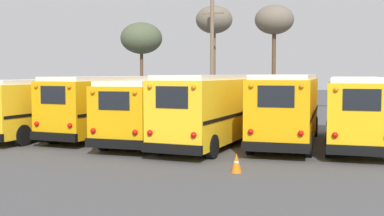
% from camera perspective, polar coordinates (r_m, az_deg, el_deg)
% --- Properties ---
extents(ground_plane, '(160.00, 160.00, 0.00)m').
position_cam_1_polar(ground_plane, '(23.99, 0.12, -3.82)').
color(ground_plane, '#4C4C4F').
extents(school_bus_0, '(2.89, 9.70, 3.01)m').
position_cam_1_polar(school_bus_0, '(26.51, -16.44, 0.32)').
color(school_bus_0, yellow).
rests_on(school_bus_0, ground).
extents(school_bus_1, '(2.98, 9.51, 3.16)m').
position_cam_1_polar(school_bus_1, '(25.64, -9.67, 0.50)').
color(school_bus_1, '#E5A00C').
rests_on(school_bus_1, ground).
extents(school_bus_2, '(2.82, 10.80, 2.99)m').
position_cam_1_polar(school_bus_2, '(24.08, -3.56, 0.10)').
color(school_bus_2, '#E5A00C').
rests_on(school_bus_2, ground).
extents(school_bus_3, '(3.01, 10.88, 3.24)m').
position_cam_1_polar(school_bus_3, '(22.70, 3.21, 0.18)').
color(school_bus_3, yellow).
rests_on(school_bus_3, ground).
extents(school_bus_4, '(3.01, 9.57, 3.26)m').
position_cam_1_polar(school_bus_4, '(22.87, 11.19, 0.18)').
color(school_bus_4, '#E5A00C').
rests_on(school_bus_4, ground).
extents(school_bus_5, '(2.84, 10.37, 3.15)m').
position_cam_1_polar(school_bus_5, '(23.34, 18.90, -0.03)').
color(school_bus_5, yellow).
rests_on(school_bus_5, ground).
extents(utility_pole, '(1.80, 0.29, 8.98)m').
position_cam_1_polar(utility_pole, '(36.98, 2.39, 6.15)').
color(utility_pole, '#75604C').
rests_on(utility_pole, ground).
extents(bare_tree_0, '(3.72, 3.72, 7.87)m').
position_cam_1_polar(bare_tree_0, '(43.51, -6.02, 8.18)').
color(bare_tree_0, brown).
rests_on(bare_tree_0, ground).
extents(bare_tree_1, '(2.80, 2.80, 8.22)m').
position_cam_1_polar(bare_tree_1, '(35.50, 9.73, 10.09)').
color(bare_tree_1, brown).
rests_on(bare_tree_1, ground).
extents(bare_tree_2, '(3.03, 3.03, 8.90)m').
position_cam_1_polar(bare_tree_2, '(40.31, 2.64, 10.27)').
color(bare_tree_2, brown).
rests_on(bare_tree_2, ground).
extents(fence_line, '(23.38, 0.06, 1.42)m').
position_cam_1_polar(fence_line, '(30.58, 4.44, -0.25)').
color(fence_line, '#939399').
rests_on(fence_line, ground).
extents(traffic_cone, '(0.36, 0.36, 0.65)m').
position_cam_1_polar(traffic_cone, '(16.21, 5.29, -6.50)').
color(traffic_cone, orange).
rests_on(traffic_cone, ground).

